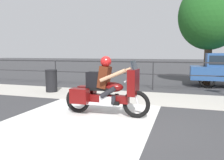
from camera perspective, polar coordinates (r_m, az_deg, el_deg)
The scene contains 7 objects.
ground_plane at distance 5.13m, azimuth 2.75°, elevation -11.96°, with size 120.00×120.00×0.00m, color #38383A.
sidewalk_band at distance 8.35m, azimuth 8.87°, elevation -4.56°, with size 44.00×2.40×0.01m, color #B7B2A8.
crosswalk_band at distance 5.35m, azimuth -9.89°, elevation -11.21°, with size 3.60×6.00×0.01m, color silver.
fence_railing at distance 10.10m, azimuth 10.70°, elevation 3.21°, with size 36.00×0.05×1.30m.
motorcycle at distance 5.84m, azimuth -1.78°, elevation -2.47°, with size 2.39×0.76×1.59m.
trash_bin at distance 9.77m, azimuth -15.56°, elevation -0.20°, with size 0.51×0.51×0.96m.
tree_behind_sign at distance 12.71m, azimuth 24.24°, elevation 15.01°, with size 3.18×3.18×5.34m.
Camera 1 is at (1.26, -4.69, 1.67)m, focal length 35.00 mm.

